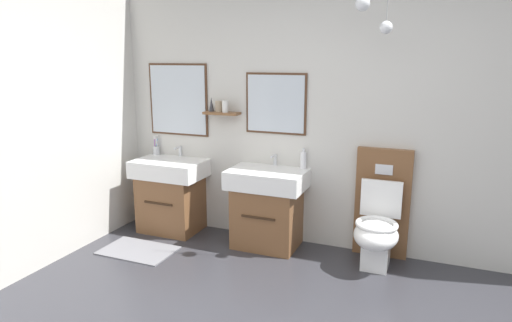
{
  "coord_description": "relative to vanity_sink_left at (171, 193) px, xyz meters",
  "views": [
    {
      "loc": [
        0.73,
        -1.93,
        1.77
      ],
      "look_at": [
        -0.81,
        1.83,
        0.84
      ],
      "focal_mm": 31.35,
      "sensor_mm": 36.0,
      "label": 1
    }
  ],
  "objects": [
    {
      "name": "tap_on_right_sink",
      "position": [
        1.07,
        0.18,
        0.42
      ],
      "size": [
        0.03,
        0.13,
        0.11
      ],
      "color": "silver",
      "rests_on": "vanity_sink_right"
    },
    {
      "name": "wall_back",
      "position": [
        1.76,
        0.27,
        0.97
      ],
      "size": [
        4.9,
        0.55,
        2.73
      ],
      "color": "beige",
      "rests_on": "ground"
    },
    {
      "name": "toothbrush_cup",
      "position": [
        -0.28,
        0.17,
        0.41
      ],
      "size": [
        0.07,
        0.07,
        0.21
      ],
      "color": "silver",
      "rests_on": "vanity_sink_left"
    },
    {
      "name": "toilet",
      "position": [
        2.11,
        0.01,
        -0.02
      ],
      "size": [
        0.48,
        0.62,
        1.0
      ],
      "color": "brown",
      "rests_on": "ground"
    },
    {
      "name": "tap_on_left_sink",
      "position": [
        0.0,
        0.18,
        0.42
      ],
      "size": [
        0.03,
        0.13,
        0.11
      ],
      "color": "silver",
      "rests_on": "vanity_sink_left"
    },
    {
      "name": "soap_dispenser",
      "position": [
        1.36,
        0.18,
        0.44
      ],
      "size": [
        0.06,
        0.06,
        0.19
      ],
      "color": "white",
      "rests_on": "vanity_sink_right"
    },
    {
      "name": "bath_mat",
      "position": [
        -0.0,
        -0.6,
        -0.39
      ],
      "size": [
        0.68,
        0.44,
        0.01
      ],
      "primitive_type": "cube",
      "color": "slate",
      "rests_on": "ground"
    },
    {
      "name": "vanity_sink_right",
      "position": [
        1.07,
        0.0,
        0.0
      ],
      "size": [
        0.72,
        0.5,
        0.75
      ],
      "color": "brown",
      "rests_on": "ground"
    },
    {
      "name": "vanity_sink_left",
      "position": [
        0.0,
        0.0,
        0.0
      ],
      "size": [
        0.72,
        0.5,
        0.75
      ],
      "color": "brown",
      "rests_on": "ground"
    }
  ]
}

